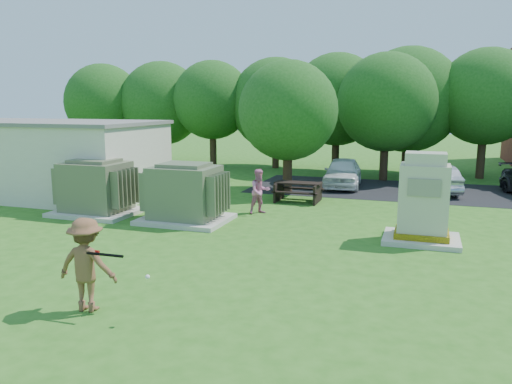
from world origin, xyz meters
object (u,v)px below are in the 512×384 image
at_px(transformer_right, 185,194).
at_px(car_white, 343,172).
at_px(generator_cabinet, 423,203).
at_px(picnic_table, 298,189).
at_px(car_silver_a, 435,179).
at_px(person_at_picnic, 260,191).
at_px(transformer_left, 96,189).
at_px(batter, 87,265).

distance_m(transformer_right, car_white, 10.07).
relative_size(generator_cabinet, picnic_table, 1.39).
bearing_deg(car_silver_a, picnic_table, 21.50).
xyz_separation_m(generator_cabinet, car_white, (-3.87, 9.26, -0.46)).
bearing_deg(car_silver_a, person_at_picnic, 31.85).
bearing_deg(transformer_right, car_white, 66.27).
distance_m(transformer_left, generator_cabinet, 11.63).
bearing_deg(transformer_right, transformer_left, 180.00).
bearing_deg(person_at_picnic, car_silver_a, 4.77).
bearing_deg(person_at_picnic, car_white, 31.81).
relative_size(picnic_table, person_at_picnic, 1.15).
xyz_separation_m(picnic_table, batter, (-1.26, -12.30, 0.44)).
relative_size(transformer_right, batter, 1.57).
xyz_separation_m(transformer_right, person_at_picnic, (2.08, 2.05, -0.13)).
height_order(generator_cabinet, car_silver_a, generator_cabinet).
xyz_separation_m(generator_cabinet, batter, (-6.30, -7.47, -0.23)).
relative_size(transformer_right, picnic_table, 1.55).
bearing_deg(transformer_left, generator_cabinet, -0.23).
bearing_deg(generator_cabinet, car_white, 112.69).
xyz_separation_m(batter, car_silver_a, (6.78, 16.49, -0.31)).
xyz_separation_m(transformer_left, car_silver_a, (12.11, 8.97, -0.33)).
bearing_deg(car_silver_a, generator_cabinet, 71.21).
bearing_deg(person_at_picnic, batter, -135.52).
xyz_separation_m(transformer_left, person_at_picnic, (5.78, 2.05, -0.13)).
bearing_deg(generator_cabinet, person_at_picnic, 160.28).
height_order(transformer_left, batter, transformer_left).
relative_size(transformer_left, car_white, 0.71).
height_order(transformer_right, person_at_picnic, transformer_right).
bearing_deg(transformer_right, batter, -77.82).
relative_size(person_at_picnic, car_white, 0.40).
height_order(transformer_left, car_white, transformer_left).
xyz_separation_m(person_at_picnic, car_silver_a, (6.33, 6.92, -0.20)).
xyz_separation_m(generator_cabinet, person_at_picnic, (-5.84, 2.10, -0.34)).
xyz_separation_m(picnic_table, car_white, (1.17, 4.44, 0.21)).
height_order(batter, car_silver_a, batter).
distance_m(batter, car_silver_a, 17.83).
xyz_separation_m(transformer_left, picnic_table, (6.58, 4.77, -0.45)).
bearing_deg(person_at_picnic, transformer_right, -178.22).
height_order(generator_cabinet, person_at_picnic, generator_cabinet).
bearing_deg(transformer_left, batter, -54.71).
relative_size(batter, car_white, 0.45).
bearing_deg(batter, picnic_table, -101.63).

